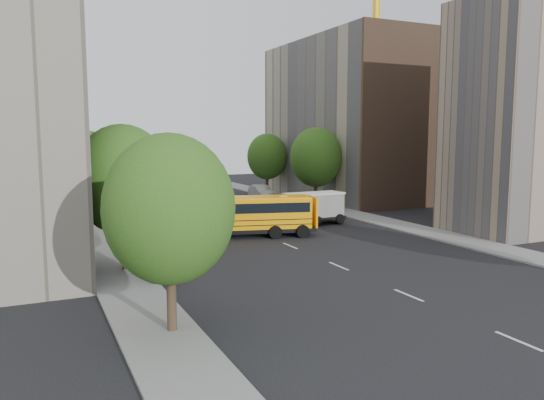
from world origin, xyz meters
TOP-DOWN VIEW (x-y plane):
  - ground at (0.00, 0.00)m, footprint 120.00×120.00m
  - sidewalk_left at (-11.50, 5.00)m, footprint 3.00×80.00m
  - sidewalk_right at (11.50, 5.00)m, footprint 3.00×80.00m
  - lane_markings at (0.00, 10.00)m, footprint 0.15×64.00m
  - building_right_near at (18.00, -4.50)m, footprint 10.00×7.00m
  - building_right_far at (18.00, 20.00)m, footprint 10.00×22.00m
  - building_right_sidewall at (18.00, 9.00)m, footprint 10.10×0.30m
  - tower_crane at (30.25, 28.00)m, footprint 28.50×1.20m
  - street_tree_0 at (-11.00, -14.00)m, footprint 4.80×4.80m
  - street_tree_1 at (-11.00, -4.00)m, footprint 5.12×5.12m
  - street_tree_2 at (-11.00, 14.00)m, footprint 4.99×4.99m
  - street_tree_4 at (11.00, 14.00)m, footprint 5.25×5.25m
  - street_tree_5 at (11.00, 26.00)m, footprint 4.86×4.86m
  - school_bus at (-1.75, 2.42)m, footprint 10.73×4.93m
  - safari_truck at (5.21, 4.84)m, footprint 6.21×2.57m
  - parked_car_0 at (-9.39, -5.51)m, footprint 2.14×4.73m
  - parked_car_1 at (-8.80, 6.51)m, footprint 2.05×4.87m
  - parked_car_2 at (-9.60, 25.11)m, footprint 2.60×5.16m
  - parked_car_4 at (8.80, 11.81)m, footprint 2.22×4.56m
  - parked_car_5 at (8.80, 22.76)m, footprint 1.95×4.89m

SIDE VIEW (x-z plane):
  - ground at x=0.00m, z-range 0.00..0.00m
  - lane_markings at x=0.00m, z-range 0.00..0.01m
  - sidewalk_left at x=-11.50m, z-range 0.00..0.12m
  - sidewalk_right at x=11.50m, z-range 0.00..0.12m
  - parked_car_2 at x=-9.60m, z-range 0.00..1.40m
  - parked_car_4 at x=8.80m, z-range 0.00..1.50m
  - parked_car_1 at x=-8.80m, z-range 0.00..1.56m
  - parked_car_0 at x=-9.39m, z-range 0.00..1.58m
  - parked_car_5 at x=8.80m, z-range 0.00..1.58m
  - safari_truck at x=5.21m, z-range 0.08..2.69m
  - school_bus at x=-1.75m, z-range 0.17..3.13m
  - street_tree_0 at x=-11.00m, z-range 0.94..8.35m
  - street_tree_5 at x=11.00m, z-range 0.95..8.46m
  - street_tree_2 at x=-11.00m, z-range 0.97..8.68m
  - street_tree_1 at x=-11.00m, z-range 1.00..8.90m
  - street_tree_4 at x=11.00m, z-range 1.02..9.13m
  - building_right_near at x=18.00m, z-range 0.00..17.00m
  - building_right_far at x=18.00m, z-range 0.00..18.00m
  - building_right_sidewall at x=18.00m, z-range 0.00..18.00m
  - tower_crane at x=30.25m, z-range 6.60..42.35m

